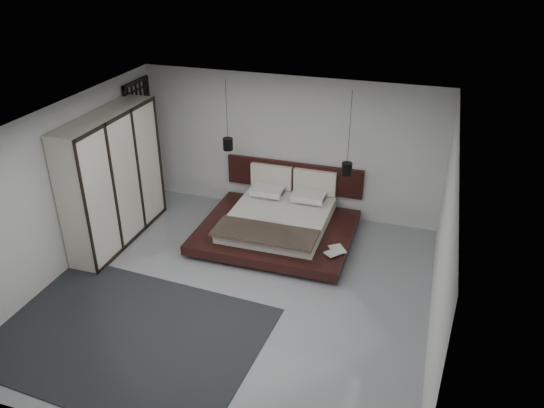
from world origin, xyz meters
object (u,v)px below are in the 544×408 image
(lattice_screen, at_px, (143,144))
(wardrobe, at_px, (113,179))
(pendant_left, at_px, (228,144))
(rug, at_px, (126,335))
(bed, at_px, (278,222))
(pendant_right, at_px, (347,168))

(lattice_screen, height_order, wardrobe, lattice_screen)
(pendant_left, distance_m, wardrobe, 2.21)
(lattice_screen, bearing_deg, rug, -65.13)
(bed, height_order, pendant_right, pendant_right)
(wardrobe, bearing_deg, bed, 18.75)
(bed, bearing_deg, pendant_left, 158.91)
(wardrobe, xyz_separation_m, rug, (1.56, -2.40, -1.20))
(lattice_screen, height_order, bed, lattice_screen)
(lattice_screen, bearing_deg, bed, -10.02)
(wardrobe, bearing_deg, pendant_left, 39.95)
(bed, xyz_separation_m, pendant_left, (-1.15, 0.44, 1.28))
(bed, bearing_deg, lattice_screen, 169.98)
(pendant_left, bearing_deg, wardrobe, -140.05)
(bed, relative_size, wardrobe, 1.14)
(pendant_left, xyz_separation_m, wardrobe, (-1.67, -1.40, -0.36))
(pendant_right, bearing_deg, rug, -122.47)
(pendant_left, bearing_deg, rug, -91.77)
(pendant_left, bearing_deg, bed, -21.09)
(lattice_screen, relative_size, rug, 0.68)
(pendant_left, relative_size, wardrobe, 0.55)
(lattice_screen, relative_size, pendant_left, 1.92)
(lattice_screen, distance_m, wardrobe, 1.53)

